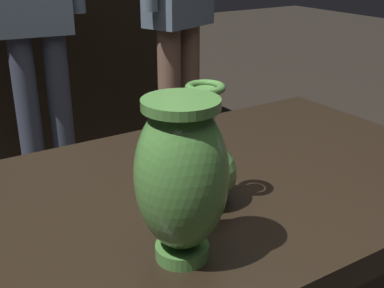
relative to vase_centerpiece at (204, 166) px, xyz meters
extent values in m
cube|color=black|center=(-0.01, 0.06, -0.09)|extent=(1.20, 0.64, 0.05)
sphere|color=#477A38|center=(0.00, 0.00, -0.01)|extent=(0.11, 0.11, 0.11)
cylinder|color=#477A38|center=(0.00, 0.00, 0.09)|extent=(0.03, 0.03, 0.10)
torus|color=#477A38|center=(0.00, 0.00, 0.14)|extent=(0.07, 0.07, 0.01)
cylinder|color=#477A38|center=(-0.12, -0.12, -0.06)|extent=(0.08, 0.08, 0.02)
ellipsoid|color=#477A38|center=(-0.12, -0.12, 0.06)|extent=(0.13, 0.13, 0.22)
cylinder|color=#477A38|center=(-0.12, -0.12, 0.16)|extent=(0.10, 0.10, 0.01)
cylinder|color=brown|center=(0.86, 1.41, -0.44)|extent=(0.11, 0.11, 0.86)
cylinder|color=brown|center=(0.72, 1.36, -0.44)|extent=(0.11, 0.11, 0.86)
cylinder|color=#333847|center=(0.27, 1.64, -0.45)|extent=(0.11, 0.11, 0.83)
cylinder|color=#333847|center=(0.12, 1.66, -0.45)|extent=(0.11, 0.11, 0.83)
camera|label=1|loc=(-0.43, -0.64, 0.35)|focal=46.79mm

